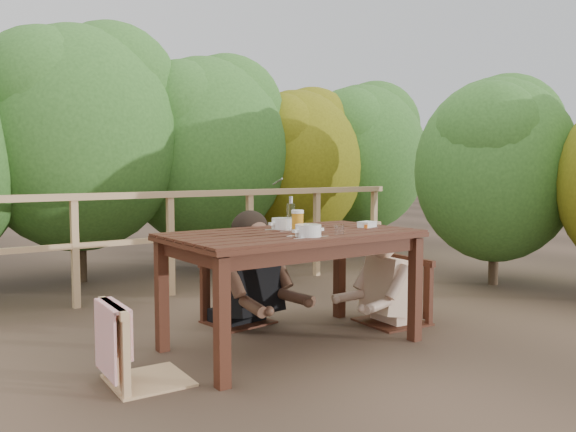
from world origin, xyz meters
TOP-DOWN VIEW (x-y plane):
  - ground at (0.00, 0.00)m, footprint 60.00×60.00m
  - table at (0.00, 0.00)m, footprint 1.69×0.95m
  - chair_left at (-1.08, -0.07)m, footprint 0.47×0.47m
  - chair_far at (0.00, 0.74)m, footprint 0.51×0.51m
  - chair_right at (1.00, 0.03)m, footprint 0.52×0.52m
  - woman at (0.00, 0.76)m, footprint 0.63×0.74m
  - diner_right at (1.03, 0.03)m, footprint 0.62×0.52m
  - railing at (0.00, 2.00)m, footprint 5.60×0.10m
  - hedge_row at (0.40, 3.20)m, footprint 6.60×1.60m
  - shrub_side at (3.20, -0.15)m, footprint 1.40×2.20m
  - soup_near at (-0.09, -0.30)m, footprint 0.28×0.28m
  - soup_far at (0.05, 0.18)m, footprint 0.28×0.28m
  - bread_roll at (-0.05, -0.19)m, footprint 0.13×0.10m
  - beer_glass at (0.03, -0.02)m, footprint 0.08×0.08m
  - bottle at (0.06, 0.10)m, footprint 0.06×0.06m
  - tumbler at (0.15, -0.32)m, footprint 0.07×0.07m
  - butter_tub at (0.62, -0.08)m, footprint 0.16×0.13m

SIDE VIEW (x-z plane):
  - ground at x=0.00m, z-range 0.00..0.00m
  - table at x=0.00m, z-range 0.00..0.78m
  - chair_left at x=-1.08m, z-range 0.00..0.91m
  - chair_far at x=0.00m, z-range 0.00..0.93m
  - chair_right at x=1.00m, z-range 0.00..0.97m
  - railing at x=0.00m, z-range 0.00..1.01m
  - diner_right at x=1.03m, z-range 0.00..1.18m
  - woman at x=0.00m, z-range 0.00..1.37m
  - butter_tub at x=0.62m, z-range 0.78..0.84m
  - bread_roll at x=-0.05m, z-range 0.78..0.86m
  - tumbler at x=0.15m, z-range 0.78..0.86m
  - soup_near at x=-0.09m, z-range 0.78..0.87m
  - soup_far at x=0.05m, z-range 0.78..0.87m
  - beer_glass at x=0.03m, z-range 0.78..0.94m
  - bottle at x=0.06m, z-range 0.78..1.03m
  - shrub_side at x=3.20m, z-range 0.00..2.90m
  - hedge_row at x=0.40m, z-range 0.00..3.80m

